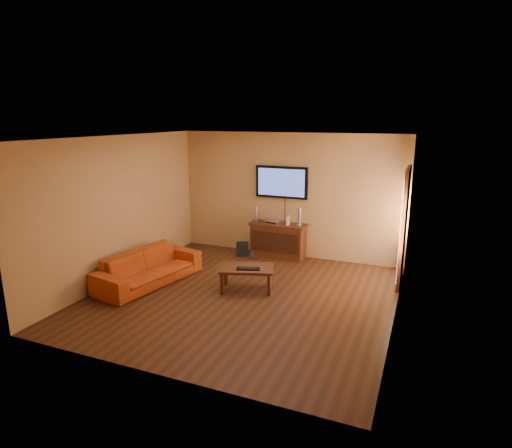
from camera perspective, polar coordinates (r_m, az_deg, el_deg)
The scene contains 14 objects.
ground_plane at distance 7.51m, azimuth -1.79°, elevation -9.62°, with size 5.00×5.00×0.00m, color #3A1F10.
room_walls at distance 7.56m, azimuth 0.04°, elevation 3.97°, with size 5.00×5.00×5.00m.
french_door at distance 8.22m, azimuth 19.07°, elevation -0.55°, with size 0.07×1.02×2.22m.
media_console at distance 9.41m, azimuth 2.93°, elevation -2.18°, with size 1.23×0.47×0.76m.
television at distance 9.31m, azimuth 3.43°, elevation 5.58°, with size 1.17×0.08×0.69m.
coffee_table at distance 7.63m, azimuth -1.24°, elevation -6.23°, with size 1.07×0.83×0.43m.
sofa at distance 8.18m, azimuth -14.15°, elevation -4.98°, with size 2.08×0.61×0.81m, color #B84314.
speaker_left at distance 9.46m, azimuth 0.02°, elevation 1.24°, with size 0.09×0.09×0.33m.
speaker_right at distance 9.13m, azimuth 5.80°, elevation 0.86°, with size 0.11×0.11×0.38m.
av_receiver at distance 9.30m, azimuth 2.35°, elevation 0.30°, with size 0.34×0.24×0.08m, color silver.
game_console at distance 9.19m, azimuth 4.33°, elevation 0.49°, with size 0.04×0.14×0.20m, color white.
subwoofer at distance 9.61m, azimuth -1.83°, elevation -3.35°, with size 0.27×0.27×0.27m, color black.
bottle at distance 9.34m, azimuth -0.41°, elevation -4.14°, with size 0.07×0.07×0.20m.
keyboard at distance 7.51m, azimuth -1.06°, elevation -5.96°, with size 0.43×0.27×0.02m.
Camera 1 is at (2.81, -6.27, 3.02)m, focal length 30.00 mm.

